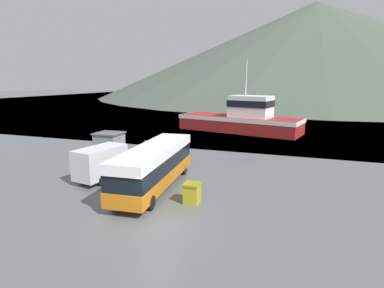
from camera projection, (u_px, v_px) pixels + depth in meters
name	position (u px, v px, depth m)	size (l,w,h in m)	color
ground_plane	(155.00, 227.00, 15.88)	(400.00, 400.00, 0.00)	#515456
water_surface	(282.00, 97.00, 143.93)	(240.00, 240.00, 0.00)	#475B6B
hill_backdrop	(313.00, 50.00, 152.22)	(212.96, 212.96, 46.20)	#424C42
tour_bus	(155.00, 164.00, 21.43)	(3.35, 10.58, 3.09)	#B26614
delivery_van	(106.00, 161.00, 23.68)	(2.90, 6.11, 2.62)	silver
fishing_boat	(242.00, 119.00, 45.55)	(19.39, 9.91, 10.66)	maroon
storage_bin	(192.00, 193.00, 18.92)	(1.02, 1.05, 1.31)	olive
dock_kiosk	(109.00, 144.00, 31.34)	(2.70, 2.52, 2.35)	slate
mooring_bollard	(146.00, 144.00, 34.39)	(0.34, 0.34, 0.96)	#4C4C51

